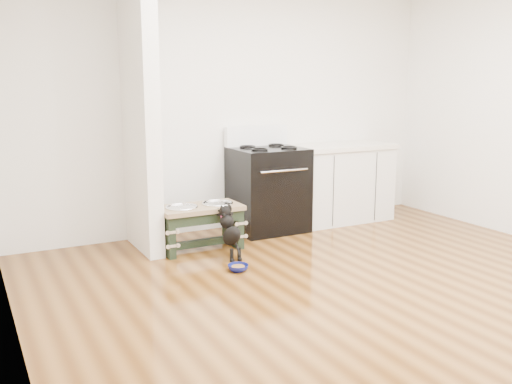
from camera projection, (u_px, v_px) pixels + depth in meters
name	position (u px, v px, depth m)	size (l,w,h in m)	color
ground	(375.00, 298.00, 4.38)	(5.00, 5.00, 0.00)	#4A290D
room_shell	(384.00, 84.00, 4.07)	(5.00, 5.00, 5.00)	silver
partition_wall	(140.00, 112.00, 5.41)	(0.15, 0.80, 2.70)	silver
oven_range	(268.00, 188.00, 6.28)	(0.76, 0.69, 1.14)	black
cabinet_run	(339.00, 183.00, 6.75)	(1.24, 0.64, 0.91)	silver
dog_feeder	(200.00, 219.00, 5.58)	(0.81, 0.43, 0.46)	black
puppy	(230.00, 230.00, 5.33)	(0.14, 0.41, 0.49)	black
floor_bowl	(238.00, 268.00, 4.99)	(0.22, 0.22, 0.06)	#0C1258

